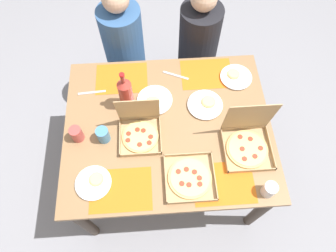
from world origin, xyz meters
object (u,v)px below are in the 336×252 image
object	(u,v)px
diner_left_seat	(126,56)
plate_far_left	(236,77)
pizza_box_corner_left	(140,131)
pizza_box_corner_right	(190,178)
plate_far_right	(94,183)
diner_right_seat	(197,53)
soda_bottle	(126,93)
cup_red	(103,135)
cup_clear_left	(77,134)
cup_dark	(269,190)
plate_near_left	(205,105)
pizza_box_edge_far	(248,142)
plate_near_right	(155,100)

from	to	relation	value
diner_left_seat	plate_far_left	bearing A→B (deg)	-29.79
pizza_box_corner_left	pizza_box_corner_right	size ratio (longest dim) A/B	1.00
plate_far_left	pizza_box_corner_left	bearing A→B (deg)	-149.64
plate_far_right	diner_right_seat	distance (m)	1.41
pizza_box_corner_right	diner_right_seat	xyz separation A→B (m)	(0.19, 1.17, -0.26)
pizza_box_corner_left	soda_bottle	distance (m)	0.26
cup_red	diner_right_seat	bearing A→B (deg)	51.04
cup_clear_left	diner_left_seat	size ratio (longest dim) A/B	0.09
plate_far_right	cup_dark	world-z (taller)	cup_dark
pizza_box_corner_left	cup_clear_left	distance (m)	0.39
plate_far_left	diner_right_seat	world-z (taller)	diner_right_seat
cup_red	cup_dark	bearing A→B (deg)	-23.18
pizza_box_corner_right	plate_far_left	xyz separation A→B (m)	(0.39, 0.71, -0.00)
pizza_box_corner_right	plate_near_left	size ratio (longest dim) A/B	1.25
pizza_box_corner_right	diner_left_seat	bearing A→B (deg)	109.15
pizza_box_corner_left	pizza_box_corner_right	bearing A→B (deg)	-47.78
pizza_box_corner_right	plate_far_right	size ratio (longest dim) A/B	1.38
cup_clear_left	diner_right_seat	xyz separation A→B (m)	(0.87, 0.86, -0.30)
pizza_box_edge_far	plate_far_right	size ratio (longest dim) A/B	1.54
plate_near_right	cup_red	size ratio (longest dim) A/B	2.28
cup_dark	diner_right_seat	xyz separation A→B (m)	(-0.24, 1.28, -0.29)
cup_dark	pizza_box_corner_right	bearing A→B (deg)	165.81
plate_far_left	cup_dark	distance (m)	0.82
plate_far_left	cup_clear_left	world-z (taller)	cup_clear_left
soda_bottle	plate_near_right	bearing A→B (deg)	3.38
cup_clear_left	diner_left_seat	distance (m)	0.94
diner_right_seat	pizza_box_corner_right	bearing A→B (deg)	-99.49
plate_far_left	diner_left_seat	bearing A→B (deg)	150.21
pizza_box_corner_left	plate_far_left	xyz separation A→B (m)	(0.68, 0.40, -0.04)
cup_dark	diner_left_seat	distance (m)	1.55
pizza_box_corner_left	cup_dark	distance (m)	0.83
diner_left_seat	pizza_box_corner_right	bearing A→B (deg)	-70.85
pizza_box_edge_far	diner_left_seat	bearing A→B (deg)	128.39
plate_far_right	cup_red	size ratio (longest dim) A/B	2.04
pizza_box_edge_far	plate_near_right	size ratio (longest dim) A/B	1.38
plate_near_right	soda_bottle	bearing A→B (deg)	-176.62
pizza_box_corner_right	plate_far_left	bearing A→B (deg)	60.94
plate_near_left	soda_bottle	world-z (taller)	soda_bottle
plate_near_left	plate_far_right	distance (m)	0.87
pizza_box_corner_left	plate_near_left	xyz separation A→B (m)	(0.44, 0.18, -0.04)
plate_far_right	cup_dark	distance (m)	1.01
plate_near_left	diner_right_seat	bearing A→B (deg)	86.45
plate_far_left	plate_near_right	world-z (taller)	same
pizza_box_edge_far	cup_red	size ratio (longest dim) A/B	3.14
pizza_box_corner_right	cup_red	bearing A→B (deg)	149.97
plate_near_left	pizza_box_corner_left	bearing A→B (deg)	-157.17
pizza_box_edge_far	plate_near_right	xyz separation A→B (m)	(-0.55, 0.36, -0.04)
plate_far_right	cup_dark	bearing A→B (deg)	-6.74
soda_bottle	cup_dark	distance (m)	1.03
pizza_box_corner_right	plate_near_left	bearing A→B (deg)	72.82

